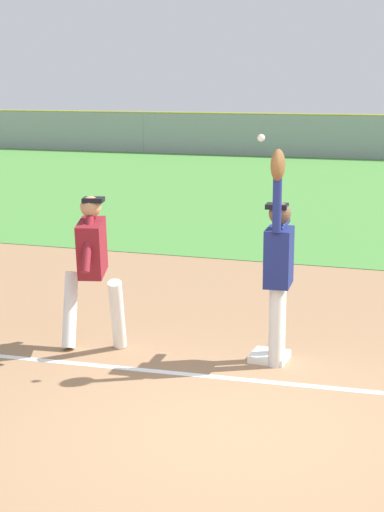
{
  "coord_description": "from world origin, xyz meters",
  "views": [
    {
      "loc": [
        1.75,
        -6.32,
        2.93
      ],
      "look_at": [
        -1.06,
        1.94,
        1.05
      ],
      "focal_mm": 57.17,
      "sensor_mm": 36.0,
      "label": 1
    }
  ],
  "objects_px": {
    "baseball": "(261,138)",
    "runner": "(92,262)",
    "fielder": "(278,260)",
    "parked_car_blue": "(298,133)",
    "parked_car_red": "(198,132)",
    "first_base": "(269,356)"
  },
  "relations": [
    {
      "from": "baseball",
      "to": "runner",
      "type": "bearing_deg",
      "value": 179.87
    },
    {
      "from": "fielder",
      "to": "parked_car_blue",
      "type": "bearing_deg",
      "value": -83.72
    },
    {
      "from": "parked_car_red",
      "to": "parked_car_blue",
      "type": "xyz_separation_m",
      "value": [
        4.54,
        0.44,
        0.0
      ]
    },
    {
      "from": "fielder",
      "to": "runner",
      "type": "distance_m",
      "value": 2.04
    },
    {
      "from": "parked_car_blue",
      "to": "parked_car_red",
      "type": "bearing_deg",
      "value": -172.62
    },
    {
      "from": "baseball",
      "to": "parked_car_blue",
      "type": "xyz_separation_m",
      "value": [
        -5.3,
        27.98,
        -1.71
      ]
    },
    {
      "from": "baseball",
      "to": "parked_car_red",
      "type": "bearing_deg",
      "value": 109.66
    },
    {
      "from": "runner",
      "to": "parked_car_blue",
      "type": "relative_size",
      "value": 0.39
    },
    {
      "from": "baseball",
      "to": "parked_car_blue",
      "type": "height_order",
      "value": "baseball"
    },
    {
      "from": "parked_car_blue",
      "to": "fielder",
      "type": "bearing_deg",
      "value": -77.01
    },
    {
      "from": "runner",
      "to": "parked_car_red",
      "type": "height_order",
      "value": "runner"
    },
    {
      "from": "parked_car_red",
      "to": "parked_car_blue",
      "type": "relative_size",
      "value": 0.99
    },
    {
      "from": "runner",
      "to": "first_base",
      "type": "bearing_deg",
      "value": -6.97
    },
    {
      "from": "fielder",
      "to": "parked_car_red",
      "type": "bearing_deg",
      "value": -74.76
    },
    {
      "from": "first_base",
      "to": "baseball",
      "type": "distance_m",
      "value": 2.36
    },
    {
      "from": "fielder",
      "to": "runner",
      "type": "bearing_deg",
      "value": 0.35
    },
    {
      "from": "parked_car_red",
      "to": "runner",
      "type": "bearing_deg",
      "value": -74.15
    },
    {
      "from": "parked_car_red",
      "to": "first_base",
      "type": "bearing_deg",
      "value": -70.32
    },
    {
      "from": "first_base",
      "to": "parked_car_red",
      "type": "relative_size",
      "value": 0.09
    },
    {
      "from": "fielder",
      "to": "parked_car_red",
      "type": "distance_m",
      "value": 29.13
    },
    {
      "from": "fielder",
      "to": "parked_car_blue",
      "type": "distance_m",
      "value": 28.32
    },
    {
      "from": "first_base",
      "to": "parked_car_blue",
      "type": "relative_size",
      "value": 0.09
    }
  ]
}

